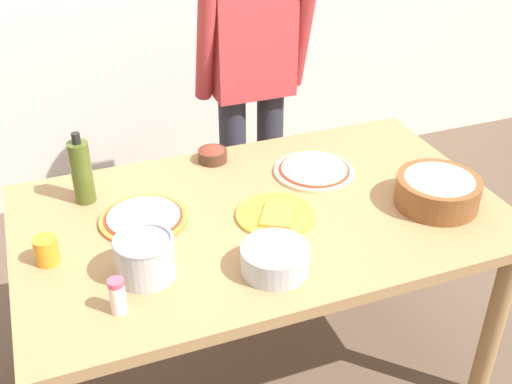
% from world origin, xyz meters
% --- Properties ---
extents(ground, '(8.00, 8.00, 0.00)m').
position_xyz_m(ground, '(0.00, 0.00, 0.00)').
color(ground, brown).
extents(dining_table, '(1.60, 0.96, 0.76)m').
position_xyz_m(dining_table, '(0.00, 0.00, 0.67)').
color(dining_table, '#A37A4C').
rests_on(dining_table, ground).
extents(person_cook, '(0.49, 0.25, 1.62)m').
position_xyz_m(person_cook, '(0.25, 0.76, 0.94)').
color(person_cook, '#2D2D38').
rests_on(person_cook, ground).
extents(pizza_raw_on_board, '(0.30, 0.30, 0.02)m').
position_xyz_m(pizza_raw_on_board, '(0.27, 0.17, 0.77)').
color(pizza_raw_on_board, beige).
rests_on(pizza_raw_on_board, dining_table).
extents(pizza_cooked_on_tray, '(0.29, 0.29, 0.02)m').
position_xyz_m(pizza_cooked_on_tray, '(-0.38, 0.09, 0.77)').
color(pizza_cooked_on_tray, '#C67A33').
rests_on(pizza_cooked_on_tray, dining_table).
extents(plate_with_slice, '(0.26, 0.26, 0.02)m').
position_xyz_m(plate_with_slice, '(0.03, -0.04, 0.77)').
color(plate_with_slice, gold).
rests_on(plate_with_slice, dining_table).
extents(popcorn_bowl, '(0.28, 0.28, 0.11)m').
position_xyz_m(popcorn_bowl, '(0.57, -0.16, 0.82)').
color(popcorn_bowl, brown).
rests_on(popcorn_bowl, dining_table).
extents(mixing_bowl_steel, '(0.20, 0.20, 0.08)m').
position_xyz_m(mixing_bowl_steel, '(-0.07, -0.29, 0.80)').
color(mixing_bowl_steel, '#B7B7BC').
rests_on(mixing_bowl_steel, dining_table).
extents(small_sauce_bowl, '(0.11, 0.11, 0.06)m').
position_xyz_m(small_sauce_bowl, '(-0.05, 0.39, 0.79)').
color(small_sauce_bowl, '#4C2D1E').
rests_on(small_sauce_bowl, dining_table).
extents(olive_oil_bottle, '(0.07, 0.07, 0.26)m').
position_xyz_m(olive_oil_bottle, '(-0.53, 0.28, 0.87)').
color(olive_oil_bottle, '#47561E').
rests_on(olive_oil_bottle, dining_table).
extents(steel_pot, '(0.17, 0.17, 0.13)m').
position_xyz_m(steel_pot, '(-0.43, -0.19, 0.83)').
color(steel_pot, '#B7B7BC').
rests_on(steel_pot, dining_table).
extents(cup_orange, '(0.07, 0.07, 0.08)m').
position_xyz_m(cup_orange, '(-0.68, -0.02, 0.80)').
color(cup_orange, orange).
rests_on(cup_orange, dining_table).
extents(salt_shaker, '(0.04, 0.04, 0.11)m').
position_xyz_m(salt_shaker, '(-0.53, -0.31, 0.81)').
color(salt_shaker, white).
rests_on(salt_shaker, dining_table).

